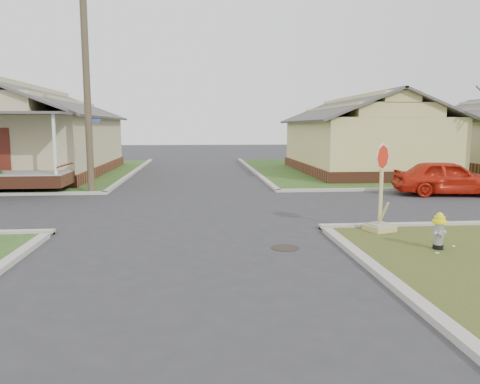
{
  "coord_description": "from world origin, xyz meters",
  "views": [
    {
      "loc": [
        0.24,
        -10.79,
        2.77
      ],
      "look_at": [
        1.29,
        1.0,
        1.1
      ],
      "focal_mm": 35.0,
      "sensor_mm": 36.0,
      "label": 1
    }
  ],
  "objects": [
    {
      "name": "ground",
      "position": [
        0.0,
        0.0,
        0.0
      ],
      "size": [
        120.0,
        120.0,
        0.0
      ],
      "primitive_type": "plane",
      "color": "#2D2D30",
      "rests_on": "ground"
    },
    {
      "name": "curbs",
      "position": [
        0.0,
        5.0,
        0.0
      ],
      "size": [
        80.0,
        40.0,
        0.12
      ],
      "primitive_type": null,
      "color": "#ABA79B",
      "rests_on": "ground"
    },
    {
      "name": "manhole",
      "position": [
        2.2,
        -0.5,
        0.01
      ],
      "size": [
        0.64,
        0.64,
        0.01
      ],
      "primitive_type": "cylinder",
      "color": "black",
      "rests_on": "ground"
    },
    {
      "name": "corner_house",
      "position": [
        -10.0,
        16.68,
        2.28
      ],
      "size": [
        10.1,
        15.5,
        5.3
      ],
      "color": "brown",
      "rests_on": "ground"
    },
    {
      "name": "side_house_yellow",
      "position": [
        10.0,
        16.5,
        2.19
      ],
      "size": [
        7.6,
        11.6,
        4.7
      ],
      "color": "brown",
      "rests_on": "ground"
    },
    {
      "name": "utility_pole",
      "position": [
        -4.2,
        8.9,
        4.66
      ],
      "size": [
        1.8,
        0.28,
        9.0
      ],
      "color": "#3D3223",
      "rests_on": "ground"
    },
    {
      "name": "fire_hydrant",
      "position": [
        5.55,
        -1.07,
        0.51
      ],
      "size": [
        0.31,
        0.31,
        0.83
      ],
      "rotation": [
        0.0,
        0.0,
        0.34
      ],
      "color": "black",
      "rests_on": "ground"
    },
    {
      "name": "stop_sign",
      "position": [
        4.95,
        0.83,
        0.54
      ],
      "size": [
        0.65,
        0.63,
        2.29
      ],
      "rotation": [
        0.0,
        0.0,
        0.34
      ],
      "color": "tan",
      "rests_on": "ground"
    },
    {
      "name": "red_sedan",
      "position": [
        10.28,
        7.17,
        0.71
      ],
      "size": [
        4.35,
        2.26,
        1.41
      ],
      "primitive_type": "imported",
      "rotation": [
        0.0,
        0.0,
        1.42
      ],
      "color": "red",
      "rests_on": "ground"
    }
  ]
}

